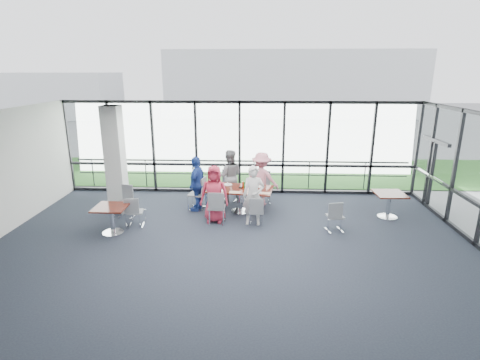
{
  "coord_description": "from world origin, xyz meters",
  "views": [
    {
      "loc": [
        0.57,
        -7.63,
        4.14
      ],
      "look_at": [
        0.11,
        2.77,
        1.1
      ],
      "focal_mm": 28.0,
      "sensor_mm": 36.0,
      "label": 1
    }
  ],
  "objects_px": {
    "side_table_right": "(389,197)",
    "diner_near_left": "(214,194)",
    "diner_end": "(197,184)",
    "chair_main_fr": "(263,188)",
    "chair_spare_r": "(335,216)",
    "chair_main_fl": "(230,186)",
    "chair_spare_lb": "(127,202)",
    "structural_column": "(115,160)",
    "diner_near_right": "(254,196)",
    "chair_main_nl": "(217,207)",
    "main_table": "(240,192)",
    "diner_far_left": "(229,176)",
    "chair_main_end": "(197,194)",
    "chair_spare_la": "(135,212)",
    "chair_main_nr": "(256,211)",
    "diner_far_right": "(261,179)",
    "side_table_left": "(111,211)"
  },
  "relations": [
    {
      "from": "main_table",
      "to": "chair_main_end",
      "type": "bearing_deg",
      "value": -179.14
    },
    {
      "from": "side_table_right",
      "to": "diner_near_left",
      "type": "relative_size",
      "value": 0.53
    },
    {
      "from": "diner_near_right",
      "to": "chair_main_nr",
      "type": "xyz_separation_m",
      "value": [
        0.08,
        -0.1,
        -0.43
      ]
    },
    {
      "from": "main_table",
      "to": "side_table_right",
      "type": "height_order",
      "value": "same"
    },
    {
      "from": "structural_column",
      "to": "chair_main_fr",
      "type": "xyz_separation_m",
      "value": [
        4.42,
        1.0,
        -1.12
      ]
    },
    {
      "from": "main_table",
      "to": "chair_spare_lb",
      "type": "relative_size",
      "value": 2.27
    },
    {
      "from": "side_table_left",
      "to": "diner_near_right",
      "type": "xyz_separation_m",
      "value": [
        3.71,
        0.79,
        0.21
      ]
    },
    {
      "from": "side_table_right",
      "to": "chair_spare_lb",
      "type": "relative_size",
      "value": 0.96
    },
    {
      "from": "diner_end",
      "to": "chair_main_nl",
      "type": "distance_m",
      "value": 1.29
    },
    {
      "from": "side_table_right",
      "to": "diner_end",
      "type": "xyz_separation_m",
      "value": [
        -5.66,
        0.39,
        0.22
      ]
    },
    {
      "from": "chair_main_nl",
      "to": "side_table_right",
      "type": "bearing_deg",
      "value": 10.08
    },
    {
      "from": "side_table_left",
      "to": "diner_near_left",
      "type": "distance_m",
      "value": 2.78
    },
    {
      "from": "diner_near_right",
      "to": "chair_main_fl",
      "type": "height_order",
      "value": "diner_near_right"
    },
    {
      "from": "diner_near_right",
      "to": "chair_main_nl",
      "type": "xyz_separation_m",
      "value": [
        -1.03,
        0.03,
        -0.37
      ]
    },
    {
      "from": "structural_column",
      "to": "diner_near_left",
      "type": "xyz_separation_m",
      "value": [
        3.01,
        -0.7,
        -0.78
      ]
    },
    {
      "from": "structural_column",
      "to": "chair_main_nl",
      "type": "height_order",
      "value": "structural_column"
    },
    {
      "from": "structural_column",
      "to": "chair_main_nl",
      "type": "xyz_separation_m",
      "value": [
        3.09,
        -0.81,
        -1.13
      ]
    },
    {
      "from": "chair_spare_la",
      "to": "chair_spare_lb",
      "type": "height_order",
      "value": "chair_spare_lb"
    },
    {
      "from": "diner_near_left",
      "to": "chair_main_fl",
      "type": "height_order",
      "value": "diner_near_left"
    },
    {
      "from": "chair_spare_r",
      "to": "chair_main_nl",
      "type": "bearing_deg",
      "value": 160.47
    },
    {
      "from": "structural_column",
      "to": "chair_spare_la",
      "type": "relative_size",
      "value": 3.81
    },
    {
      "from": "diner_far_left",
      "to": "chair_main_end",
      "type": "bearing_deg",
      "value": 34.37
    },
    {
      "from": "structural_column",
      "to": "diner_far_right",
      "type": "relative_size",
      "value": 1.87
    },
    {
      "from": "chair_main_fr",
      "to": "chair_spare_r",
      "type": "xyz_separation_m",
      "value": [
        1.88,
        -2.23,
        -0.06
      ]
    },
    {
      "from": "chair_spare_lb",
      "to": "chair_spare_r",
      "type": "height_order",
      "value": "chair_spare_lb"
    },
    {
      "from": "main_table",
      "to": "side_table_right",
      "type": "relative_size",
      "value": 2.36
    },
    {
      "from": "diner_near_left",
      "to": "diner_end",
      "type": "height_order",
      "value": "diner_end"
    },
    {
      "from": "diner_far_left",
      "to": "chair_main_nr",
      "type": "bearing_deg",
      "value": 109.53
    },
    {
      "from": "diner_end",
      "to": "chair_main_end",
      "type": "relative_size",
      "value": 1.74
    },
    {
      "from": "chair_main_nl",
      "to": "chair_spare_la",
      "type": "height_order",
      "value": "chair_main_nl"
    },
    {
      "from": "main_table",
      "to": "chair_main_nr",
      "type": "bearing_deg",
      "value": -56.2
    },
    {
      "from": "chair_main_end",
      "to": "chair_spare_r",
      "type": "relative_size",
      "value": 1.17
    },
    {
      "from": "chair_main_fl",
      "to": "chair_spare_lb",
      "type": "xyz_separation_m",
      "value": [
        -2.93,
        -1.61,
        -0.03
      ]
    },
    {
      "from": "chair_main_nr",
      "to": "diner_near_right",
      "type": "bearing_deg",
      "value": 129.76
    },
    {
      "from": "diner_near_left",
      "to": "chair_main_nr",
      "type": "relative_size",
      "value": 2.0
    },
    {
      "from": "side_table_right",
      "to": "chair_spare_r",
      "type": "relative_size",
      "value": 1.04
    },
    {
      "from": "chair_main_fr",
      "to": "chair_main_end",
      "type": "height_order",
      "value": "chair_main_end"
    },
    {
      "from": "diner_end",
      "to": "chair_spare_lb",
      "type": "height_order",
      "value": "diner_end"
    },
    {
      "from": "chair_spare_la",
      "to": "side_table_left",
      "type": "bearing_deg",
      "value": -142.51
    },
    {
      "from": "diner_end",
      "to": "chair_main_fl",
      "type": "xyz_separation_m",
      "value": [
        0.94,
        0.96,
        -0.37
      ]
    },
    {
      "from": "diner_far_right",
      "to": "diner_end",
      "type": "bearing_deg",
      "value": 32.99
    },
    {
      "from": "diner_far_right",
      "to": "diner_end",
      "type": "distance_m",
      "value": 2.04
    },
    {
      "from": "diner_far_left",
      "to": "diner_end",
      "type": "xyz_separation_m",
      "value": [
        -0.92,
        -0.83,
        -0.01
      ]
    },
    {
      "from": "chair_spare_la",
      "to": "chair_main_fr",
      "type": "bearing_deg",
      "value": 22.22
    },
    {
      "from": "main_table",
      "to": "diner_far_left",
      "type": "height_order",
      "value": "diner_far_left"
    },
    {
      "from": "diner_near_right",
      "to": "diner_far_right",
      "type": "xyz_separation_m",
      "value": [
        0.24,
        1.6,
        0.02
      ]
    },
    {
      "from": "side_table_left",
      "to": "diner_end",
      "type": "height_order",
      "value": "diner_end"
    },
    {
      "from": "main_table",
      "to": "chair_main_fr",
      "type": "relative_size",
      "value": 2.13
    },
    {
      "from": "chair_main_fr",
      "to": "chair_spare_lb",
      "type": "height_order",
      "value": "chair_main_fr"
    },
    {
      "from": "diner_far_left",
      "to": "chair_main_nl",
      "type": "bearing_deg",
      "value": 78.38
    }
  ]
}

